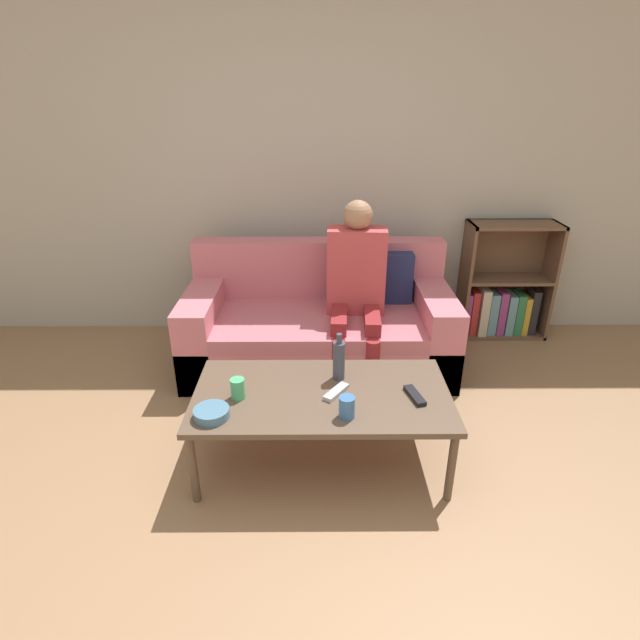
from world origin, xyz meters
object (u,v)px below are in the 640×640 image
at_px(coffee_table, 322,398).
at_px(cup_near, 238,389).
at_px(bookshelf, 502,293).
at_px(tv_remote_0, 336,392).
at_px(couch, 320,326).
at_px(tv_remote_1, 415,395).
at_px(snack_bowl, 212,413).
at_px(bottle, 339,360).
at_px(person_adult, 356,279).
at_px(cup_far, 347,407).

bearing_deg(coffee_table, cup_near, -174.26).
bearing_deg(bookshelf, tv_remote_0, -131.46).
distance_m(couch, tv_remote_0, 1.09).
bearing_deg(tv_remote_1, tv_remote_0, 160.43).
relative_size(coffee_table, tv_remote_1, 7.26).
height_order(bookshelf, snack_bowl, bookshelf).
relative_size(tv_remote_0, tv_remote_1, 0.94).
relative_size(snack_bowl, bottle, 0.64).
bearing_deg(cup_near, person_adult, 58.01).
relative_size(person_adult, cup_far, 10.87).
distance_m(coffee_table, cup_far, 0.25).
relative_size(tv_remote_0, bottle, 0.64).
relative_size(coffee_table, cup_near, 12.30).
bearing_deg(tv_remote_0, couch, 129.16).
bearing_deg(couch, snack_bowl, -111.74).
bearing_deg(bottle, tv_remote_1, -26.41).
bearing_deg(couch, person_adult, -17.36).
xyz_separation_m(person_adult, bottle, (-0.15, -0.86, -0.13)).
bearing_deg(snack_bowl, coffee_table, 21.62).
relative_size(person_adult, tv_remote_1, 6.56).
bearing_deg(tv_remote_1, bookshelf, 43.59).
distance_m(couch, bottle, 0.97).
bearing_deg(person_adult, couch, 165.96).
height_order(bookshelf, tv_remote_0, bookshelf).
distance_m(person_adult, tv_remote_0, 1.04).
relative_size(tv_remote_1, bottle, 0.68).
relative_size(cup_near, tv_remote_0, 0.63).
xyz_separation_m(person_adult, cup_near, (-0.65, -1.04, -0.19)).
distance_m(person_adult, snack_bowl, 1.43).
height_order(bookshelf, person_adult, person_adult).
bearing_deg(couch, tv_remote_0, -86.01).
bearing_deg(snack_bowl, cup_far, -0.06).
bearing_deg(snack_bowl, bottle, 29.55).
bearing_deg(bottle, tv_remote_0, -96.71).
bearing_deg(person_adult, tv_remote_1, -74.71).
relative_size(bookshelf, cup_far, 8.46).
bearing_deg(bottle, coffee_table, -122.96).
xyz_separation_m(person_adult, tv_remote_0, (-0.16, -1.01, -0.23)).
xyz_separation_m(coffee_table, bottle, (0.09, 0.14, 0.14)).
xyz_separation_m(cup_far, tv_remote_0, (-0.04, 0.19, -0.04)).
height_order(coffee_table, person_adult, person_adult).
distance_m(cup_far, bottle, 0.35).
relative_size(coffee_table, person_adult, 1.11).
bearing_deg(snack_bowl, cup_near, 58.18).
bearing_deg(bookshelf, tv_remote_1, -121.77).
height_order(coffee_table, cup_near, cup_near).
xyz_separation_m(tv_remote_1, bottle, (-0.37, 0.18, 0.10)).
bearing_deg(snack_bowl, tv_remote_0, 18.16).
height_order(couch, person_adult, person_adult).
bearing_deg(bottle, person_adult, 80.28).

